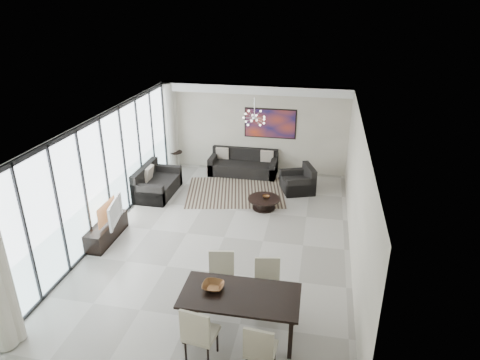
% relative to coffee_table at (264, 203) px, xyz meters
% --- Properties ---
extents(room_shell, '(6.00, 9.00, 2.90)m').
position_rel_coffee_table_xyz_m(room_shell, '(-0.27, -1.71, 1.27)').
color(room_shell, '#A8A39B').
rests_on(room_shell, ground).
extents(window_wall, '(0.37, 8.95, 2.90)m').
position_rel_coffee_table_xyz_m(window_wall, '(-3.58, -1.71, 1.29)').
color(window_wall, silver).
rests_on(window_wall, floor).
extents(soffit, '(5.98, 0.40, 0.26)m').
position_rel_coffee_table_xyz_m(soffit, '(-0.73, 2.59, 2.59)').
color(soffit, white).
rests_on(soffit, room_shell).
extents(painting, '(1.68, 0.04, 0.98)m').
position_rel_coffee_table_xyz_m(painting, '(-0.23, 2.76, 1.47)').
color(painting, '#C43D1B').
rests_on(painting, room_shell).
extents(chandelier, '(0.66, 0.66, 0.71)m').
position_rel_coffee_table_xyz_m(chandelier, '(-0.43, 0.79, 2.17)').
color(chandelier, silver).
rests_on(chandelier, room_shell).
extents(rug, '(3.25, 2.73, 0.01)m').
position_rel_coffee_table_xyz_m(rug, '(-0.99, 0.89, -0.17)').
color(rug, black).
rests_on(rug, floor).
extents(coffee_table, '(0.90, 0.90, 0.31)m').
position_rel_coffee_table_xyz_m(coffee_table, '(0.00, 0.00, 0.00)').
color(coffee_table, black).
rests_on(coffee_table, floor).
extents(bowl_coffee, '(0.22, 0.22, 0.07)m').
position_rel_coffee_table_xyz_m(bowl_coffee, '(0.06, 0.03, 0.17)').
color(bowl_coffee, brown).
rests_on(bowl_coffee, coffee_table).
extents(sofa_main, '(2.20, 0.90, 0.80)m').
position_rel_coffee_table_xyz_m(sofa_main, '(-1.03, 2.36, 0.09)').
color(sofa_main, black).
rests_on(sofa_main, floor).
extents(loveseat, '(0.95, 1.70, 0.85)m').
position_rel_coffee_table_xyz_m(loveseat, '(-3.28, 0.33, 0.11)').
color(loveseat, black).
rests_on(loveseat, floor).
extents(armchair, '(1.15, 1.18, 0.78)m').
position_rel_coffee_table_xyz_m(armchair, '(0.86, 1.35, 0.09)').
color(armchair, black).
rests_on(armchair, floor).
extents(side_table, '(0.43, 0.43, 0.59)m').
position_rel_coffee_table_xyz_m(side_table, '(-3.38, 2.44, 0.22)').
color(side_table, black).
rests_on(side_table, floor).
extents(tv_console, '(0.41, 1.48, 0.46)m').
position_rel_coffee_table_xyz_m(tv_console, '(-3.49, -2.35, 0.05)').
color(tv_console, black).
rests_on(tv_console, floor).
extents(television, '(0.33, 1.01, 0.58)m').
position_rel_coffee_table_xyz_m(television, '(-3.33, -2.31, 0.57)').
color(television, gray).
rests_on(television, tv_console).
extents(dining_table, '(2.02, 1.03, 0.84)m').
position_rel_coffee_table_xyz_m(dining_table, '(0.28, -4.81, 0.58)').
color(dining_table, black).
rests_on(dining_table, floor).
extents(dining_chair_sw, '(0.56, 0.56, 1.08)m').
position_rel_coffee_table_xyz_m(dining_chair_sw, '(-0.24, -5.56, 0.44)').
color(dining_chair_sw, '#BBB49B').
rests_on(dining_chair_sw, floor).
extents(dining_chair_se, '(0.50, 0.50, 1.01)m').
position_rel_coffee_table_xyz_m(dining_chair_se, '(0.75, -5.66, 0.40)').
color(dining_chair_se, '#BBB49B').
rests_on(dining_chair_se, floor).
extents(dining_chair_nw, '(0.55, 0.55, 1.04)m').
position_rel_coffee_table_xyz_m(dining_chair_nw, '(-0.24, -4.00, 0.42)').
color(dining_chair_nw, '#BBB49B').
rests_on(dining_chair_nw, floor).
extents(dining_chair_ne, '(0.55, 0.55, 1.02)m').
position_rel_coffee_table_xyz_m(dining_chair_ne, '(0.64, -4.01, 0.41)').
color(dining_chair_ne, '#BBB49B').
rests_on(dining_chair_ne, floor).
extents(bowl_dining, '(0.38, 0.38, 0.09)m').
position_rel_coffee_table_xyz_m(bowl_dining, '(-0.20, -4.74, 0.71)').
color(bowl_dining, brown).
rests_on(bowl_dining, dining_table).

